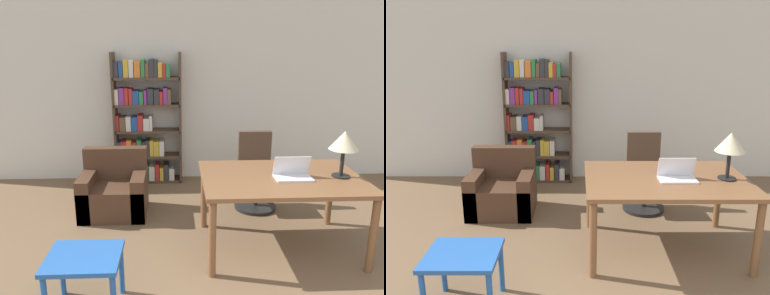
% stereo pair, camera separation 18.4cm
% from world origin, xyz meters
% --- Properties ---
extents(wall_back, '(8.00, 0.06, 2.70)m').
position_xyz_m(wall_back, '(0.00, 4.53, 1.35)').
color(wall_back, silver).
rests_on(wall_back, ground_plane).
extents(desk, '(1.57, 1.09, 0.77)m').
position_xyz_m(desk, '(0.46, 2.31, 0.69)').
color(desk, brown).
rests_on(desk, ground_plane).
extents(laptop, '(0.36, 0.21, 0.21)m').
position_xyz_m(laptop, '(0.55, 2.25, 0.82)').
color(laptop, silver).
rests_on(laptop, desk).
extents(table_lamp, '(0.28, 0.28, 0.46)m').
position_xyz_m(table_lamp, '(1.04, 2.27, 1.13)').
color(table_lamp, black).
rests_on(table_lamp, desk).
extents(office_chair, '(0.52, 0.52, 0.97)m').
position_xyz_m(office_chair, '(0.44, 3.34, 0.44)').
color(office_chair, black).
rests_on(office_chair, ground_plane).
extents(side_table_blue, '(0.56, 0.48, 0.48)m').
position_xyz_m(side_table_blue, '(-1.28, 1.42, 0.40)').
color(side_table_blue, '#2356A3').
rests_on(side_table_blue, ground_plane).
extents(armchair, '(0.79, 0.66, 0.78)m').
position_xyz_m(armchair, '(-1.34, 3.23, 0.27)').
color(armchair, '#472D1E').
rests_on(armchair, ground_plane).
extents(bookshelf, '(0.99, 0.28, 1.93)m').
position_xyz_m(bookshelf, '(-1.04, 4.34, 0.90)').
color(bookshelf, '#4C3828').
rests_on(bookshelf, ground_plane).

